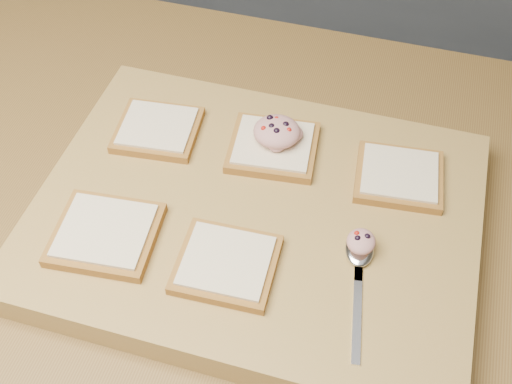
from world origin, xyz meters
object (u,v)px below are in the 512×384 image
Objects in this scene: cutting_board at (256,218)px; tuna_salad_dollop at (277,131)px; spoon at (359,258)px; bread_far_center at (273,147)px.

tuna_salad_dollop reaches higher than cutting_board.
cutting_board is 0.12m from tuna_salad_dollop.
tuna_salad_dollop is 0.37× the size of spoon.
cutting_board is at bearing 162.69° from spoon.
tuna_salad_dollop reaches higher than spoon.
bread_far_center is 0.20m from spoon.
cutting_board is 4.38× the size of bread_far_center.
spoon is at bearing -17.31° from cutting_board.
bread_far_center is (-0.01, 0.10, 0.03)m from cutting_board.
tuna_salad_dollop is 0.20m from spoon.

